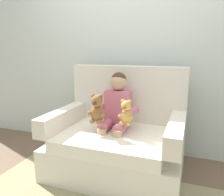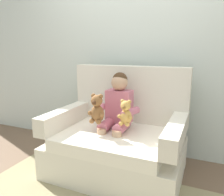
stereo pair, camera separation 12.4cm
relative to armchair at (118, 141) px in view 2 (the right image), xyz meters
name	(u,v)px [view 2 (the right image)]	position (x,y,z in m)	size (l,w,h in m)	color
ground_plane	(116,172)	(0.00, -0.05, -0.33)	(8.00, 8.00, 0.00)	brown
back_wall	(138,46)	(0.00, 0.63, 0.97)	(6.00, 0.10, 2.60)	silver
armchair	(118,141)	(0.00, 0.00, 0.00)	(1.31, 0.93, 1.08)	silver
seated_child	(117,109)	(-0.03, 0.02, 0.34)	(0.45, 0.39, 0.82)	#C66B7F
plush_brown	(97,109)	(-0.15, -0.18, 0.37)	(0.17, 0.14, 0.29)	brown
plush_honey	(126,113)	(0.12, -0.13, 0.35)	(0.15, 0.12, 0.25)	gold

